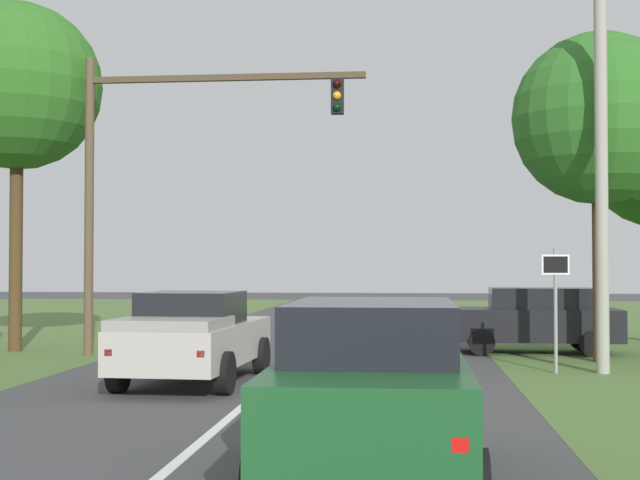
# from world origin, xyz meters

# --- Properties ---
(ground_plane) EXTENTS (120.00, 120.00, 0.00)m
(ground_plane) POSITION_xyz_m (0.00, 9.04, 0.00)
(ground_plane) COLOR #424244
(red_suv_near) EXTENTS (2.24, 4.60, 1.98)m
(red_suv_near) POSITION_xyz_m (2.40, 3.62, 1.04)
(red_suv_near) COLOR #194C23
(red_suv_near) RESTS_ON ground_plane
(pickup_truck_lead) EXTENTS (2.47, 5.26, 1.84)m
(pickup_truck_lead) POSITION_xyz_m (-1.52, 11.61, 0.95)
(pickup_truck_lead) COLOR #B7B2A8
(pickup_truck_lead) RESTS_ON ground_plane
(traffic_light) EXTENTS (7.43, 0.40, 7.86)m
(traffic_light) POSITION_xyz_m (-3.72, 16.82, 5.17)
(traffic_light) COLOR brown
(traffic_light) RESTS_ON ground_plane
(keep_moving_sign) EXTENTS (0.60, 0.09, 2.74)m
(keep_moving_sign) POSITION_xyz_m (5.99, 14.03, 1.74)
(keep_moving_sign) COLOR gray
(keep_moving_sign) RESTS_ON ground_plane
(crossing_suv_far) EXTENTS (4.60, 2.16, 1.76)m
(crossing_suv_far) POSITION_xyz_m (6.17, 18.61, 0.93)
(crossing_suv_far) COLOR black
(crossing_suv_far) RESTS_ON ground_plane
(utility_pole_right) EXTENTS (0.28, 0.28, 9.85)m
(utility_pole_right) POSITION_xyz_m (7.01, 14.11, 4.93)
(utility_pole_right) COLOR #9E998E
(utility_pole_right) RESTS_ON ground_plane
(extra_tree_1) EXTENTS (4.64, 4.64, 9.66)m
(extra_tree_1) POSITION_xyz_m (-8.02, 17.72, 7.31)
(extra_tree_1) COLOR #4C351E
(extra_tree_1) RESTS_ON ground_plane
(extra_tree_2) EXTENTS (4.24, 4.24, 8.11)m
(extra_tree_2) POSITION_xyz_m (7.45, 16.47, 5.96)
(extra_tree_2) COLOR #4C351E
(extra_tree_2) RESTS_ON ground_plane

